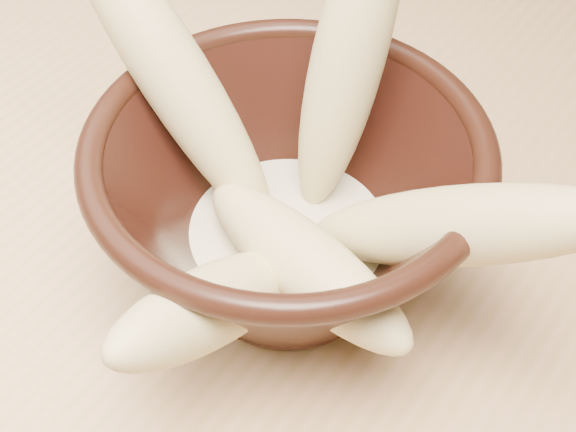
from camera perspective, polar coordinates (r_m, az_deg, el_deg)
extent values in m
cube|color=tan|center=(0.56, 7.54, 0.86)|extent=(1.20, 0.80, 0.04)
cylinder|color=tan|center=(1.26, -7.61, 9.23)|extent=(0.05, 0.05, 0.71)
cylinder|color=black|center=(0.48, 0.00, -4.02)|extent=(0.09, 0.09, 0.01)
cylinder|color=black|center=(0.47, 0.00, -2.38)|extent=(0.09, 0.09, 0.01)
torus|color=black|center=(0.41, 0.00, 4.88)|extent=(0.21, 0.21, 0.01)
cylinder|color=beige|center=(0.46, 0.00, -1.56)|extent=(0.12, 0.12, 0.02)
ellipsoid|color=tan|center=(0.43, 4.37, 11.37)|extent=(0.04, 0.10, 0.19)
ellipsoid|color=tan|center=(0.44, -8.12, 9.90)|extent=(0.16, 0.05, 0.17)
ellipsoid|color=tan|center=(0.39, 11.41, -0.74)|extent=(0.17, 0.05, 0.14)
ellipsoid|color=tan|center=(0.41, 1.15, -3.35)|extent=(0.15, 0.07, 0.05)
ellipsoid|color=tan|center=(0.38, -5.43, -6.35)|extent=(0.04, 0.14, 0.10)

